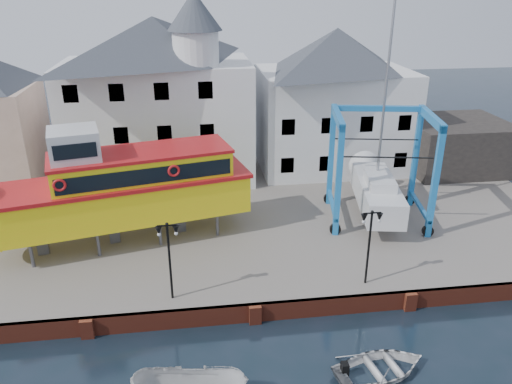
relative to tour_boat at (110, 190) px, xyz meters
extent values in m
plane|color=black|center=(7.52, -7.57, -4.39)|extent=(140.00, 140.00, 0.00)
cube|color=slate|center=(7.52, 3.43, -3.89)|extent=(44.00, 22.00, 1.00)
cube|color=maroon|center=(7.52, -7.45, -3.89)|extent=(44.00, 0.25, 1.00)
cube|color=maroon|center=(-0.48, -7.62, -3.89)|extent=(0.60, 0.36, 1.00)
cube|color=maroon|center=(7.52, -7.62, -3.89)|extent=(0.60, 0.36, 1.00)
cube|color=maroon|center=(15.52, -7.62, -3.89)|extent=(0.60, 0.36, 1.00)
cube|color=silver|center=(2.52, 10.93, 1.11)|extent=(14.00, 8.00, 9.00)
pyramid|color=#393F45|center=(2.52, 10.93, 7.21)|extent=(14.00, 8.00, 3.20)
cube|color=black|center=(-2.98, 6.97, -1.79)|extent=(1.00, 0.08, 1.20)
cube|color=black|center=(0.02, 6.97, -1.79)|extent=(1.00, 0.08, 1.20)
cube|color=black|center=(3.02, 6.97, -1.79)|extent=(1.00, 0.08, 1.20)
cube|color=black|center=(6.02, 6.97, -1.79)|extent=(1.00, 0.08, 1.20)
cube|color=black|center=(-2.98, 6.97, 1.21)|extent=(1.00, 0.08, 1.20)
cube|color=black|center=(0.02, 6.97, 1.21)|extent=(1.00, 0.08, 1.20)
cube|color=black|center=(3.02, 6.97, 1.21)|extent=(1.00, 0.08, 1.20)
cube|color=black|center=(6.02, 6.97, 1.21)|extent=(1.00, 0.08, 1.20)
cube|color=black|center=(-2.98, 6.97, 4.21)|extent=(1.00, 0.08, 1.20)
cube|color=black|center=(0.02, 6.97, 4.21)|extent=(1.00, 0.08, 1.20)
cube|color=black|center=(3.02, 6.97, 4.21)|extent=(1.00, 0.08, 1.20)
cube|color=black|center=(6.02, 6.97, 4.21)|extent=(1.00, 0.08, 1.20)
cylinder|color=silver|center=(5.52, 8.53, 6.81)|extent=(3.20, 3.20, 2.40)
cone|color=#393F45|center=(5.52, 8.53, 9.31)|extent=(3.80, 3.80, 2.60)
cube|color=silver|center=(16.52, 11.43, 0.61)|extent=(12.00, 8.00, 8.00)
pyramid|color=#393F45|center=(16.52, 11.43, 6.21)|extent=(12.00, 8.00, 3.20)
cube|color=black|center=(12.02, 7.47, -1.79)|extent=(1.00, 0.08, 1.20)
cube|color=black|center=(15.02, 7.47, -1.79)|extent=(1.00, 0.08, 1.20)
cube|color=black|center=(18.02, 7.47, -1.79)|extent=(1.00, 0.08, 1.20)
cube|color=black|center=(21.02, 7.47, -1.79)|extent=(1.00, 0.08, 1.20)
cube|color=black|center=(12.02, 7.47, 1.21)|extent=(1.00, 0.08, 1.20)
cube|color=black|center=(15.02, 7.47, 1.21)|extent=(1.00, 0.08, 1.20)
cube|color=black|center=(18.02, 7.47, 1.21)|extent=(1.00, 0.08, 1.20)
cube|color=black|center=(21.02, 7.47, 1.21)|extent=(1.00, 0.08, 1.20)
cube|color=black|center=(26.52, 9.43, -1.39)|extent=(8.00, 7.00, 4.00)
cylinder|color=black|center=(3.52, -6.37, -1.39)|extent=(0.12, 0.12, 4.00)
cube|color=black|center=(3.52, -6.37, 0.66)|extent=(0.90, 0.06, 0.06)
sphere|color=black|center=(3.52, -6.37, 0.73)|extent=(0.16, 0.16, 0.16)
cone|color=black|center=(3.12, -6.37, 0.39)|extent=(0.32, 0.32, 0.45)
sphere|color=silver|center=(3.12, -6.37, 0.21)|extent=(0.18, 0.18, 0.18)
cone|color=black|center=(3.92, -6.37, 0.39)|extent=(0.32, 0.32, 0.45)
sphere|color=silver|center=(3.92, -6.37, 0.21)|extent=(0.18, 0.18, 0.18)
cylinder|color=black|center=(13.52, -6.37, -1.39)|extent=(0.12, 0.12, 4.00)
cube|color=black|center=(13.52, -6.37, 0.66)|extent=(0.90, 0.06, 0.06)
sphere|color=black|center=(13.52, -6.37, 0.73)|extent=(0.16, 0.16, 0.16)
cone|color=black|center=(13.12, -6.37, 0.39)|extent=(0.32, 0.32, 0.45)
sphere|color=silver|center=(13.12, -6.37, 0.21)|extent=(0.18, 0.18, 0.18)
cone|color=black|center=(13.92, -6.37, 0.39)|extent=(0.32, 0.32, 0.45)
sphere|color=silver|center=(13.92, -6.37, 0.21)|extent=(0.18, 0.18, 0.18)
cylinder|color=#59595E|center=(-4.15, -2.39, -2.63)|extent=(0.24, 0.24, 1.51)
cylinder|color=#59595E|center=(-4.78, 0.36, -2.63)|extent=(0.24, 0.24, 1.51)
cylinder|color=#59595E|center=(-0.71, -1.61, -2.63)|extent=(0.24, 0.24, 1.51)
cylinder|color=#59595E|center=(-1.34, 1.15, -2.63)|extent=(0.24, 0.24, 1.51)
cylinder|color=#59595E|center=(2.73, -0.83, -2.63)|extent=(0.24, 0.24, 1.51)
cylinder|color=#59595E|center=(2.11, 1.93, -2.63)|extent=(0.24, 0.24, 1.51)
cylinder|color=#59595E|center=(6.18, -0.04, -2.63)|extent=(0.24, 0.24, 1.51)
cylinder|color=#59595E|center=(5.55, 2.71, -2.63)|extent=(0.24, 0.24, 1.51)
cube|color=#59595E|center=(-3.97, -0.90, -2.63)|extent=(0.70, 0.63, 1.51)
cube|color=#59595E|center=(-0.04, -0.01, -2.63)|extent=(0.70, 0.63, 1.51)
cube|color=#59595E|center=(3.90, 0.89, -2.63)|extent=(0.70, 0.63, 1.51)
cube|color=yellow|center=(0.94, 0.22, -0.76)|extent=(14.62, 6.87, 2.22)
cube|color=#B11518|center=(0.94, 0.22, 0.45)|extent=(14.95, 7.09, 0.22)
cube|color=yellow|center=(1.93, 0.44, 1.15)|extent=(10.60, 5.58, 1.61)
cube|color=black|center=(2.31, -1.26, 1.20)|extent=(9.46, 2.20, 0.91)
cube|color=black|center=(1.54, 2.14, 1.20)|extent=(9.46, 2.20, 0.91)
cube|color=#B11518|center=(1.93, 0.44, 2.05)|extent=(10.82, 5.72, 0.18)
cube|color=silver|center=(-1.52, -0.34, 2.88)|extent=(3.14, 3.14, 1.84)
cube|color=black|center=(-1.22, -1.65, 2.96)|extent=(2.16, 0.55, 0.81)
torus|color=#B11518|center=(-2.10, -2.32, 1.35)|extent=(0.72, 0.29, 0.71)
torus|color=#B11518|center=(3.80, -0.98, 1.35)|extent=(0.72, 0.29, 0.71)
cube|color=#1A5EA7|center=(13.45, -0.91, 0.13)|extent=(0.41, 0.41, 7.04)
cylinder|color=black|center=(13.45, -0.91, -3.04)|extent=(0.74, 0.37, 0.70)
cube|color=#1A5EA7|center=(14.28, 3.69, 0.13)|extent=(0.41, 0.41, 7.04)
cylinder|color=black|center=(14.28, 3.69, -3.04)|extent=(0.74, 0.37, 0.70)
cube|color=#1A5EA7|center=(19.04, -1.93, 0.13)|extent=(0.41, 0.41, 7.04)
cylinder|color=black|center=(19.04, -1.93, -3.04)|extent=(0.74, 0.37, 0.70)
cube|color=#1A5EA7|center=(19.88, 2.67, 0.13)|extent=(0.41, 0.41, 7.04)
cylinder|color=black|center=(19.88, 2.67, -3.04)|extent=(0.74, 0.37, 0.70)
cube|color=#1A5EA7|center=(13.87, 1.39, 3.48)|extent=(1.24, 5.01, 0.49)
cube|color=#1A5EA7|center=(13.87, 1.39, -2.38)|extent=(1.14, 4.99, 0.21)
cube|color=#1A5EA7|center=(19.46, 0.37, 3.48)|extent=(1.24, 5.01, 0.49)
cube|color=#1A5EA7|center=(19.46, 0.37, -2.38)|extent=(1.14, 4.99, 0.21)
cube|color=#1A5EA7|center=(17.08, 3.18, 3.48)|extent=(6.00, 1.42, 0.35)
cube|color=silver|center=(16.66, 0.88, -1.58)|extent=(3.62, 7.84, 1.61)
cone|color=silver|center=(17.46, 5.29, -1.58)|extent=(2.56, 2.00, 2.31)
cube|color=#59595E|center=(16.66, 0.88, -2.73)|extent=(0.56, 1.82, 0.70)
cube|color=silver|center=(16.57, 0.39, -0.47)|extent=(2.12, 3.26, 0.60)
cylinder|color=#99999E|center=(16.75, 1.38, 4.76)|extent=(0.19, 0.19, 11.06)
cube|color=black|center=(16.34, -0.90, 1.54)|extent=(5.37, 1.09, 0.05)
cube|color=black|center=(16.99, 2.66, 1.54)|extent=(5.37, 1.09, 0.05)
imported|color=silver|center=(12.40, -11.76, -4.39)|extent=(4.62, 3.67, 0.86)
camera|label=1|loc=(4.86, -27.56, 11.30)|focal=35.00mm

